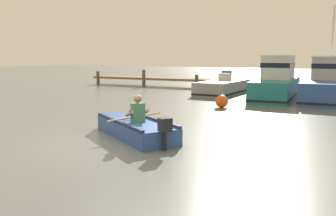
# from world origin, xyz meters

# --- Properties ---
(ground_plane) EXTENTS (120.00, 120.00, 0.00)m
(ground_plane) POSITION_xyz_m (0.00, 0.00, 0.00)
(ground_plane) COLOR slate
(wooden_dock) EXTENTS (13.31, 1.64, 1.23)m
(wooden_dock) POSITION_xyz_m (-6.19, 15.60, 0.56)
(wooden_dock) COLOR brown
(wooden_dock) RESTS_ON ground
(rowboat_with_person) EXTENTS (3.38, 2.61, 1.19)m
(rowboat_with_person) POSITION_xyz_m (-0.01, 0.63, 0.25)
(rowboat_with_person) COLOR #2D519E
(rowboat_with_person) RESTS_ON ground
(moored_boat_grey) EXTENTS (2.10, 4.71, 1.35)m
(moored_boat_grey) POSITION_xyz_m (-1.52, 12.68, 0.37)
(moored_boat_grey) COLOR gray
(moored_boat_grey) RESTS_ON ground
(moored_boat_teal) EXTENTS (2.10, 6.04, 2.27)m
(moored_boat_teal) POSITION_xyz_m (1.73, 11.82, 0.84)
(moored_boat_teal) COLOR #1E727A
(moored_boat_teal) RESTS_ON ground
(moored_boat_blue) EXTENTS (2.22, 6.83, 4.70)m
(moored_boat_blue) POSITION_xyz_m (4.26, 12.34, 0.83)
(moored_boat_blue) COLOR #2D519E
(moored_boat_blue) RESTS_ON ground
(mooring_buoy) EXTENTS (0.55, 0.55, 0.55)m
(mooring_buoy) POSITION_xyz_m (0.31, 7.15, 0.28)
(mooring_buoy) COLOR #E55919
(mooring_buoy) RESTS_ON ground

